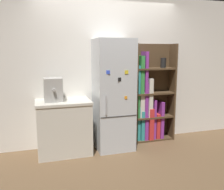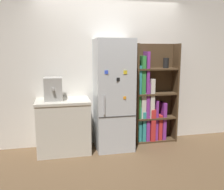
{
  "view_description": "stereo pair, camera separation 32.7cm",
  "coord_description": "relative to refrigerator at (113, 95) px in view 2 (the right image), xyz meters",
  "views": [
    {
      "loc": [
        -1.23,
        -3.77,
        1.65
      ],
      "look_at": [
        -0.03,
        0.15,
        0.92
      ],
      "focal_mm": 40.0,
      "sensor_mm": 36.0,
      "label": 1
    },
    {
      "loc": [
        -0.91,
        -3.86,
        1.65
      ],
      "look_at": [
        -0.03,
        0.15,
        0.92
      ],
      "focal_mm": 40.0,
      "sensor_mm": 36.0,
      "label": 2
    }
  ],
  "objects": [
    {
      "name": "espresso_machine",
      "position": [
        -0.98,
        0.02,
        0.13
      ],
      "size": [
        0.28,
        0.34,
        0.37
      ],
      "color": "#A5A39E",
      "rests_on": "kitchen_counter"
    },
    {
      "name": "wall_back",
      "position": [
        0.0,
        0.32,
        0.38
      ],
      "size": [
        8.0,
        0.05,
        2.6
      ],
      "color": "white",
      "rests_on": "ground_plane"
    },
    {
      "name": "kitchen_counter",
      "position": [
        -0.84,
        0.01,
        -0.49
      ],
      "size": [
        0.86,
        0.6,
        0.87
      ],
      "color": "beige",
      "rests_on": "ground_plane"
    },
    {
      "name": "ground_plane",
      "position": [
        0.0,
        -0.16,
        -0.92
      ],
      "size": [
        16.0,
        16.0,
        0.0
      ],
      "primitive_type": "plane",
      "color": "brown"
    },
    {
      "name": "bookshelf",
      "position": [
        0.74,
        0.18,
        -0.18
      ],
      "size": [
        0.78,
        0.29,
        1.78
      ],
      "color": "#4C3823",
      "rests_on": "ground_plane"
    },
    {
      "name": "refrigerator",
      "position": [
        0.0,
        0.0,
        0.0
      ],
      "size": [
        0.61,
        0.61,
        1.85
      ],
      "color": "silver",
      "rests_on": "ground_plane"
    }
  ]
}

